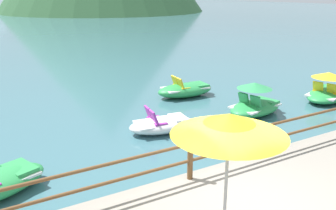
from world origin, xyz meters
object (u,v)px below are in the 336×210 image
object	(u,v)px
pedal_boat_7	(186,90)
pedal_boat_2	(328,91)
pedal_boat_6	(255,104)
pedal_boat_4	(162,124)
beach_umbrella	(229,126)

from	to	relation	value
pedal_boat_7	pedal_boat_2	bearing A→B (deg)	-36.25
pedal_boat_6	pedal_boat_7	size ratio (longest dim) A/B	0.98
pedal_boat_4	pedal_boat_6	world-z (taller)	pedal_boat_6
beach_umbrella	pedal_boat_7	distance (m)	10.22
beach_umbrella	pedal_boat_4	world-z (taller)	beach_umbrella
beach_umbrella	pedal_boat_2	bearing A→B (deg)	29.11
pedal_boat_6	pedal_boat_7	distance (m)	3.32
pedal_boat_4	pedal_boat_6	bearing A→B (deg)	-2.71
beach_umbrella	pedal_boat_7	bearing A→B (deg)	60.55
pedal_boat_2	pedal_boat_6	bearing A→B (deg)	176.93
pedal_boat_2	beach_umbrella	bearing A→B (deg)	-150.89
pedal_boat_4	pedal_boat_7	xyz separation A→B (m)	(2.83, 3.01, 0.04)
beach_umbrella	pedal_boat_7	size ratio (longest dim) A/B	0.88
pedal_boat_2	pedal_boat_6	xyz separation A→B (m)	(-3.71, 0.20, 0.01)
pedal_boat_4	pedal_boat_7	distance (m)	4.13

